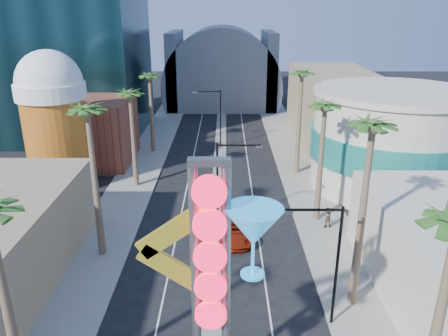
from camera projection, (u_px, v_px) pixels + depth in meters
sidewalk_west at (141, 169)px, 52.26m from camera, size 5.00×100.00×0.15m
sidewalk_east at (299, 170)px, 52.20m from camera, size 5.00×100.00×0.15m
median at (220, 161)px, 55.04m from camera, size 1.60×84.00×0.15m
brick_filler_west at (90, 131)px, 53.73m from camera, size 10.00×10.00×8.00m
filler_east at (332, 106)px, 62.66m from camera, size 10.00×20.00×10.00m
beer_mug at (54, 116)px, 44.89m from camera, size 7.00×7.00×14.50m
turquoise_building at (391, 140)px, 45.69m from camera, size 16.60×16.60×10.60m
canopy at (222, 83)px, 85.45m from camera, size 22.00×16.00×22.00m
neon_sign at (229, 268)px, 19.67m from camera, size 6.53×2.60×12.55m
streetlight_0 at (224, 179)px, 36.50m from camera, size 3.79×0.25×8.00m
streetlight_1 at (216, 113)px, 59.00m from camera, size 3.79×0.25×8.00m
streetlight_2 at (330, 256)px, 25.24m from camera, size 3.45×0.25×8.00m
palm_1 at (88, 121)px, 30.71m from camera, size 2.40×2.40×12.70m
palm_2 at (130, 100)px, 44.30m from camera, size 2.40×2.40×11.20m
palm_3 at (150, 81)px, 55.55m from camera, size 2.40×2.40×11.20m
palm_5 at (371, 140)px, 24.87m from camera, size 2.40×2.40×13.20m
palm_6 at (325, 114)px, 36.59m from camera, size 2.40×2.40×11.70m
palm_7 at (302, 81)px, 47.53m from camera, size 2.40×2.40×12.70m
red_pickup at (234, 230)px, 36.66m from camera, size 2.87×5.79×1.58m
pedestrian_b at (327, 217)px, 38.20m from camera, size 0.97×0.80×1.84m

